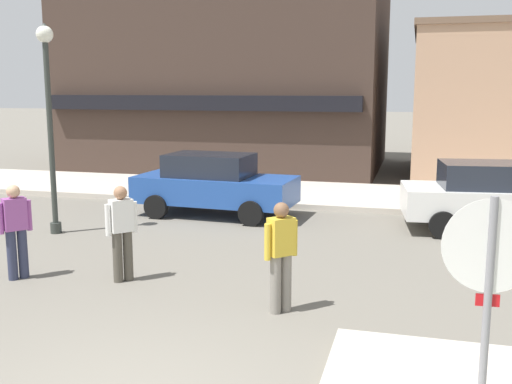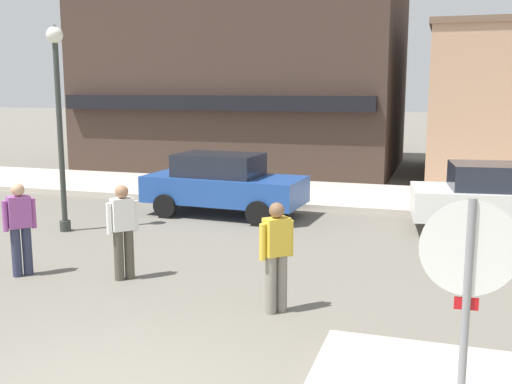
% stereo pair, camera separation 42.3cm
% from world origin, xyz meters
% --- Properties ---
extents(kerb_far, '(80.00, 4.00, 0.15)m').
position_xyz_m(kerb_far, '(0.00, 12.48, 0.07)').
color(kerb_far, beige).
rests_on(kerb_far, ground).
extents(stop_sign, '(0.82, 0.09, 2.30)m').
position_xyz_m(stop_sign, '(3.34, 0.37, 1.52)').
color(stop_sign, gray).
rests_on(stop_sign, ground).
extents(lamp_post, '(0.36, 0.36, 4.54)m').
position_xyz_m(lamp_post, '(-4.99, 6.52, 2.96)').
color(lamp_post, '#333833').
rests_on(lamp_post, ground).
extents(parked_car_nearest, '(4.10, 2.07, 1.56)m').
position_xyz_m(parked_car_nearest, '(-2.21, 9.25, 0.81)').
color(parked_car_nearest, '#234C9E').
rests_on(parked_car_nearest, ground).
extents(parked_car_second, '(4.17, 2.23, 1.56)m').
position_xyz_m(parked_car_second, '(4.40, 9.21, 0.81)').
color(parked_car_second, white).
rests_on(parked_car_second, ground).
extents(pedestrian_crossing_near, '(0.41, 0.49, 1.61)m').
position_xyz_m(pedestrian_crossing_near, '(-3.73, 3.50, 0.87)').
color(pedestrian_crossing_near, '#2D334C').
rests_on(pedestrian_crossing_near, ground).
extents(pedestrian_crossing_far, '(0.44, 0.46, 1.61)m').
position_xyz_m(pedestrian_crossing_far, '(0.90, 3.16, 0.87)').
color(pedestrian_crossing_far, gray).
rests_on(pedestrian_crossing_far, ground).
extents(pedestrian_kerb_side, '(0.43, 0.47, 1.61)m').
position_xyz_m(pedestrian_kerb_side, '(-1.96, 3.85, 0.87)').
color(pedestrian_kerb_side, '#4C473D').
rests_on(pedestrian_kerb_side, ground).
extents(building_corner_shop, '(12.07, 9.20, 8.50)m').
position_xyz_m(building_corner_shop, '(-4.57, 18.83, 4.26)').
color(building_corner_shop, '#3D2D26').
rests_on(building_corner_shop, ground).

